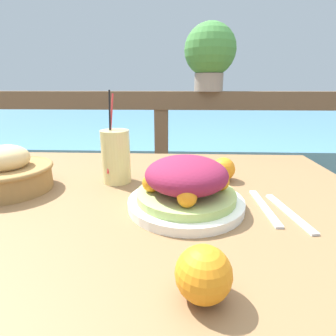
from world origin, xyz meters
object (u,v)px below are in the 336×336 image
Objects in this scene: salad_plate at (186,186)px; bread_basket at (9,173)px; drink_glass at (116,156)px; potted_plant at (210,53)px.

bread_basket is (-0.46, 0.08, -0.00)m from salad_plate.
bread_basket is at bearing -164.17° from drink_glass.
potted_plant reaches higher than salad_plate.
salad_plate is at bearing -98.59° from potted_plant.
potted_plant is at bearing 52.56° from bread_basket.
drink_glass is (-0.19, 0.15, 0.02)m from salad_plate.
salad_plate is 0.25m from drink_glass.
drink_glass is at bearing 141.16° from salad_plate.
potted_plant is (0.32, 0.69, 0.34)m from drink_glass.
salad_plate is 0.46m from bread_basket.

